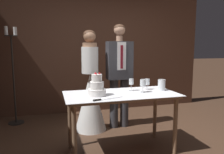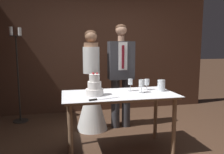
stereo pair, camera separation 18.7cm
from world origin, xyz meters
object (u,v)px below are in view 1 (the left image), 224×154
Objects in this scene: wine_glass_near at (131,82)px; groom at (119,71)px; bride at (90,94)px; candle_stand at (14,78)px; cake_knife at (103,99)px; tiered_cake at (97,87)px; wine_glass_middle at (147,82)px; hurricane_candle at (162,85)px; wine_glass_far at (143,83)px; cake_table at (121,100)px.

groom reaches higher than wine_glass_near.
bride is 0.95× the size of candle_stand.
groom reaches higher than candle_stand.
bride is at bearing 69.68° from cake_knife.
wine_glass_middle is at bearing 13.70° from tiered_cake.
tiered_cake is 1.10m from groom.
groom is at bearing -20.81° from candle_stand.
tiered_cake is at bearing -94.91° from bride.
groom is at bearing 113.22° from hurricane_candle.
candle_stand reaches higher than hurricane_candle.
hurricane_candle reaches higher than cake_knife.
candle_stand is at bearing 159.19° from groom.
bride reaches higher than wine_glass_middle.
groom is at bearing 57.13° from tiered_cake.
wine_glass_middle is 2.46m from candle_stand.
groom reaches higher than bride.
candle_stand is (-1.87, 1.59, -0.07)m from wine_glass_far.
groom is at bearing 73.68° from cake_table.
groom reaches higher than tiered_cake.
bride is 1.49m from candle_stand.
groom is (0.60, 0.92, 0.09)m from tiered_cake.
candle_stand reaches higher than tiered_cake.
cake_table is at bearing -176.75° from hurricane_candle.
wine_glass_near is 1.09× the size of wine_glass_middle.
groom reaches higher than cake_table.
cake_table is at bearing 6.71° from tiered_cake.
bride is at bearing 121.25° from wine_glass_near.
cake_table is at bearing -161.31° from wine_glass_middle.
wine_glass_far is at bearing -57.65° from bride.
wine_glass_near is 0.10× the size of candle_stand.
candle_stand is at bearing 144.71° from wine_glass_middle.
groom is 1.01× the size of candle_stand.
cake_knife is at bearing -116.41° from groom.
groom is at bearing 93.31° from wine_glass_far.
wine_glass_near is (0.20, 0.13, 0.22)m from cake_table.
tiered_cake is 0.17× the size of bride.
candle_stand is (-1.23, 1.87, 0.04)m from cake_knife.
wine_glass_middle is (0.79, 0.19, -0.00)m from tiered_cake.
tiered_cake is at bearing -173.29° from cake_table.
bride is (-0.88, 0.85, -0.26)m from hurricane_candle.
cake_knife is 0.70m from wine_glass_far.
cake_knife is 2.51× the size of hurricane_candle.
bride is (-0.26, 0.89, -0.09)m from cake_table.
cake_table is 9.50× the size of hurricane_candle.
wine_glass_middle is at bearing 145.60° from hurricane_candle.
wine_glass_near is 0.93m from bride.
candle_stand is at bearing 106.35° from cake_knife.
hurricane_candle is at bearing 4.47° from tiered_cake.
wine_glass_middle is 0.88× the size of wine_glass_far.
cake_knife is 1.00m from hurricane_candle.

